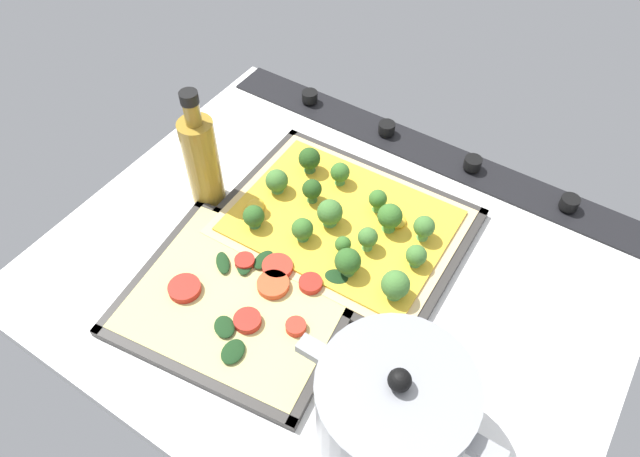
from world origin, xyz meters
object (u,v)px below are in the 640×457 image
Objects in this scene: baking_tray_front at (341,227)px; veggie_pizza_back at (243,297)px; cooking_pot at (392,411)px; baking_tray_back at (240,301)px; oil_bottle at (202,159)px; broccoli_pizza at (342,221)px.

veggie_pizza_back is (4.17, 18.04, 0.75)cm from baking_tray_front.
baking_tray_back is at bearing -10.84° from cooking_pot.
oil_bottle is (20.37, 5.78, 7.64)cm from baking_tray_front.
baking_tray_front is at bearing -103.44° from baking_tray_back.
veggie_pizza_back is at bearing -122.21° from baking_tray_back.
baking_tray_back is at bearing 75.38° from broccoli_pizza.
baking_tray_front is 1.85cm from broccoli_pizza.
veggie_pizza_back is at bearing 76.98° from baking_tray_front.
veggie_pizza_back is at bearing 142.88° from oil_bottle.
oil_bottle reaches higher than veggie_pizza_back.
broccoli_pizza reaches higher than baking_tray_front.
cooking_pot is (-20.35, 22.75, 4.14)cm from broccoli_pizza.
baking_tray_front is 1.82× the size of oil_bottle.
veggie_pizza_back is at bearing -11.74° from cooking_pot.
broccoli_pizza is at bearing -48.19° from cooking_pot.
broccoli_pizza is 1.70× the size of oil_bottle.
baking_tray_front is 31.61cm from cooking_pot.
cooking_pot is at bearing 131.81° from broccoli_pizza.
broccoli_pizza is at bearing -104.21° from veggie_pizza_back.
veggie_pizza_back is (-0.23, -0.36, 0.74)cm from baking_tray_back.
veggie_pizza_back is 1.50× the size of oil_bottle.
broccoli_pizza is 1.13× the size of veggie_pizza_back.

